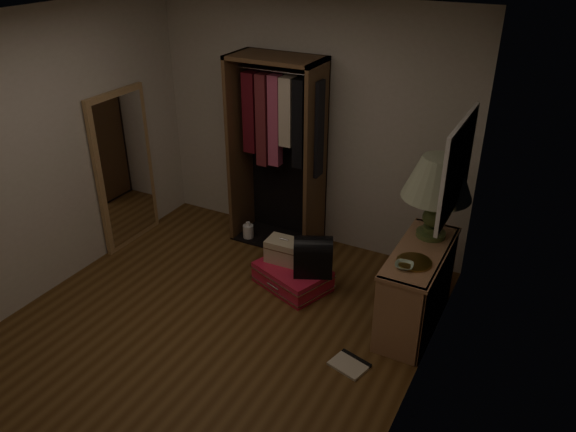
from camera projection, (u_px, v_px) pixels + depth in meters
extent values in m
plane|color=#523517|center=(207.00, 334.00, 4.91)|extent=(4.00, 4.00, 0.00)
cube|color=beige|center=(309.00, 126.00, 5.87)|extent=(3.50, 0.02, 2.60)
cube|color=beige|center=(419.00, 257.00, 3.58)|extent=(0.02, 4.00, 2.60)
cube|color=beige|center=(37.00, 161.00, 5.02)|extent=(0.02, 4.00, 2.60)
cube|color=white|center=(181.00, 24.00, 3.70)|extent=(3.50, 4.00, 0.01)
cube|color=white|center=(458.00, 167.00, 4.26)|extent=(0.03, 0.96, 0.76)
cube|color=black|center=(457.00, 167.00, 4.26)|extent=(0.03, 0.90, 0.70)
cube|color=silver|center=(450.00, 203.00, 4.41)|extent=(0.01, 0.88, 0.02)
cube|color=silver|center=(451.00, 194.00, 4.37)|extent=(0.01, 0.88, 0.02)
cube|color=silver|center=(452.00, 185.00, 4.34)|extent=(0.01, 0.88, 0.02)
cube|color=silver|center=(454.00, 176.00, 4.30)|extent=(0.01, 0.88, 0.02)
cube|color=silver|center=(455.00, 166.00, 4.26)|extent=(0.01, 0.88, 0.02)
cube|color=silver|center=(457.00, 157.00, 4.23)|extent=(0.01, 0.88, 0.02)
cube|color=silver|center=(458.00, 147.00, 4.19)|extent=(0.01, 0.88, 0.02)
cube|color=silver|center=(460.00, 137.00, 4.16)|extent=(0.01, 0.88, 0.02)
cube|color=silver|center=(461.00, 127.00, 4.12)|extent=(0.01, 0.88, 0.02)
cube|color=#A2704E|center=(397.00, 322.00, 4.46)|extent=(0.40, 0.03, 0.75)
cube|color=#A2704E|center=(433.00, 259.00, 5.30)|extent=(0.40, 0.03, 0.75)
cube|color=#A2704E|center=(413.00, 317.00, 5.03)|extent=(0.40, 1.04, 0.03)
cube|color=#A2704E|center=(419.00, 269.00, 4.79)|extent=(0.40, 1.04, 0.03)
cube|color=#A2704E|center=(421.00, 252.00, 4.71)|extent=(0.42, 1.12, 0.03)
cube|color=brown|center=(438.00, 294.00, 4.80)|extent=(0.02, 1.10, 0.75)
cube|color=#A2704E|center=(429.00, 244.00, 5.02)|extent=(0.36, 0.38, 0.13)
cube|color=gray|center=(388.00, 332.00, 4.63)|extent=(0.17, 0.04, 0.23)
cube|color=#4C3833|center=(392.00, 330.00, 4.65)|extent=(0.21, 0.03, 0.25)
cube|color=#B7AD99|center=(391.00, 327.00, 4.70)|extent=(0.17, 0.05, 0.23)
cube|color=brown|center=(393.00, 319.00, 4.73)|extent=(0.16, 0.04, 0.30)
cube|color=#3F4C59|center=(397.00, 318.00, 4.76)|extent=(0.21, 0.03, 0.28)
cube|color=gray|center=(397.00, 315.00, 4.80)|extent=(0.18, 0.03, 0.28)
cube|color=#59594C|center=(400.00, 315.00, 4.84)|extent=(0.21, 0.04, 0.22)
cube|color=#B2724C|center=(400.00, 312.00, 4.88)|extent=(0.17, 0.04, 0.22)
cube|color=beige|center=(401.00, 307.00, 4.91)|extent=(0.17, 0.03, 0.26)
cube|color=#332D38|center=(402.00, 306.00, 4.96)|extent=(0.16, 0.05, 0.22)
cube|color=gray|center=(406.00, 300.00, 4.97)|extent=(0.18, 0.04, 0.30)
cube|color=#4C3833|center=(407.00, 298.00, 5.03)|extent=(0.17, 0.05, 0.26)
cube|color=#B7AD99|center=(408.00, 295.00, 5.08)|extent=(0.15, 0.04, 0.25)
cube|color=brown|center=(412.00, 294.00, 5.11)|extent=(0.21, 0.04, 0.23)
cube|color=#3F4C59|center=(412.00, 289.00, 5.16)|extent=(0.17, 0.05, 0.26)
cube|color=gray|center=(413.00, 284.00, 5.19)|extent=(0.16, 0.03, 0.29)
cube|color=#59594C|center=(416.00, 285.00, 5.23)|extent=(0.19, 0.03, 0.24)
cube|color=#B2724C|center=(417.00, 280.00, 5.27)|extent=(0.18, 0.05, 0.28)
cube|color=beige|center=(417.00, 277.00, 5.30)|extent=(0.16, 0.03, 0.28)
cube|color=#332D38|center=(419.00, 276.00, 5.34)|extent=(0.16, 0.03, 0.26)
cube|color=brown|center=(240.00, 148.00, 6.08)|extent=(0.04, 0.50, 2.05)
cube|color=brown|center=(316.00, 163.00, 5.71)|extent=(0.04, 0.50, 2.05)
cube|color=brown|center=(276.00, 58.00, 5.43)|extent=(0.95, 0.50, 0.04)
cube|color=black|center=(287.00, 148.00, 6.08)|extent=(0.95, 0.02, 2.05)
cube|color=black|center=(278.00, 238.00, 6.37)|extent=(0.95, 0.50, 0.02)
cylinder|color=silver|center=(276.00, 71.00, 5.49)|extent=(0.87, 0.02, 0.02)
cube|color=#590F19|center=(251.00, 113.00, 5.80)|extent=(0.14, 0.14, 0.84)
cube|color=maroon|center=(263.00, 120.00, 5.77)|extent=(0.12, 0.13, 0.97)
cube|color=#BF4C72|center=(275.00, 121.00, 5.71)|extent=(0.12, 0.11, 0.95)
cube|color=beige|center=(288.00, 112.00, 5.59)|extent=(0.13, 0.15, 0.70)
cube|color=black|center=(301.00, 124.00, 5.58)|extent=(0.12, 0.16, 0.91)
cube|color=black|center=(314.00, 129.00, 5.53)|extent=(0.15, 0.15, 0.97)
cube|color=#AA8352|center=(125.00, 169.00, 6.00)|extent=(0.05, 0.80, 1.70)
cube|color=white|center=(127.00, 170.00, 5.99)|extent=(0.01, 0.68, 1.58)
cube|color=red|center=(293.00, 276.00, 5.51)|extent=(0.81, 0.69, 0.21)
cube|color=silver|center=(292.00, 281.00, 5.54)|extent=(0.83, 0.72, 0.01)
cube|color=silver|center=(293.00, 271.00, 5.49)|extent=(0.83, 0.72, 0.01)
cylinder|color=silver|center=(273.00, 286.00, 5.36)|extent=(0.15, 0.07, 0.02)
cube|color=#C2B694|center=(284.00, 250.00, 5.52)|extent=(0.34, 0.24, 0.23)
cube|color=brown|center=(284.00, 246.00, 5.50)|extent=(0.35, 0.25, 0.01)
cylinder|color=silver|center=(284.00, 239.00, 5.47)|extent=(0.10, 0.02, 0.02)
cube|color=black|center=(313.00, 260.00, 5.31)|extent=(0.43, 0.37, 0.28)
cylinder|color=black|center=(313.00, 248.00, 5.25)|extent=(0.43, 0.37, 0.23)
cylinder|color=#455A2B|center=(431.00, 234.00, 4.92)|extent=(0.32, 0.32, 0.04)
cylinder|color=#455A2B|center=(431.00, 229.00, 4.90)|extent=(0.19, 0.19, 0.05)
sphere|color=#455A2B|center=(433.00, 217.00, 4.84)|extent=(0.23, 0.23, 0.18)
cylinder|color=#455A2B|center=(435.00, 202.00, 4.78)|extent=(0.08, 0.08, 0.11)
cone|color=beige|center=(438.00, 177.00, 4.67)|extent=(0.75, 0.75, 0.36)
cone|color=#E8EFCF|center=(438.00, 177.00, 4.67)|extent=(0.67, 0.67, 0.34)
cylinder|color=olive|center=(414.00, 262.00, 4.53)|extent=(0.33, 0.33, 0.02)
imported|color=#A4C5AB|center=(404.00, 266.00, 4.47)|extent=(0.17, 0.17, 0.04)
cylinder|color=white|center=(248.00, 232.00, 6.35)|extent=(0.13, 0.13, 0.17)
cylinder|color=white|center=(248.00, 224.00, 6.30)|extent=(0.05, 0.05, 0.04)
cube|color=beige|center=(349.00, 365.00, 4.55)|extent=(0.34, 0.30, 0.02)
cube|color=black|center=(356.00, 359.00, 4.61)|extent=(0.29, 0.11, 0.03)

